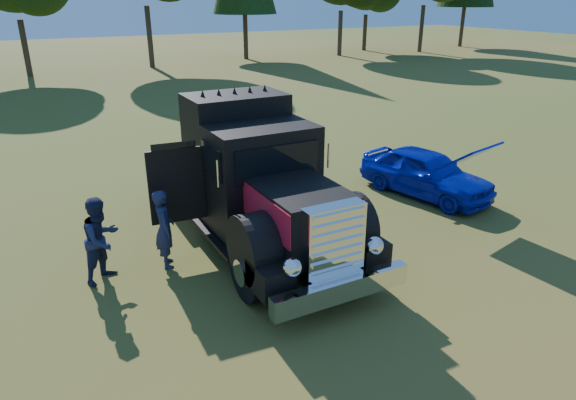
{
  "coord_description": "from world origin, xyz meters",
  "views": [
    {
      "loc": [
        -5.15,
        -7.87,
        4.96
      ],
      "look_at": [
        -0.75,
        0.39,
        1.18
      ],
      "focal_mm": 32.0,
      "sensor_mm": 36.0,
      "label": 1
    }
  ],
  "objects_px": {
    "diamond_t_truck": "(254,184)",
    "spectator_near": "(165,229)",
    "hotrod_coupe": "(426,172)",
    "spectator_far": "(102,239)"
  },
  "relations": [
    {
      "from": "diamond_t_truck",
      "to": "spectator_near",
      "type": "bearing_deg",
      "value": -173.51
    },
    {
      "from": "diamond_t_truck",
      "to": "spectator_near",
      "type": "distance_m",
      "value": 2.06
    },
    {
      "from": "hotrod_coupe",
      "to": "spectator_near",
      "type": "distance_m",
      "value": 7.05
    },
    {
      "from": "diamond_t_truck",
      "to": "hotrod_coupe",
      "type": "relative_size",
      "value": 1.72
    },
    {
      "from": "spectator_near",
      "to": "spectator_far",
      "type": "xyz_separation_m",
      "value": [
        -1.15,
        0.03,
        0.03
      ]
    },
    {
      "from": "diamond_t_truck",
      "to": "spectator_far",
      "type": "relative_size",
      "value": 4.42
    },
    {
      "from": "diamond_t_truck",
      "to": "spectator_near",
      "type": "xyz_separation_m",
      "value": [
        -1.98,
        -0.23,
        -0.5
      ]
    },
    {
      "from": "hotrod_coupe",
      "to": "spectator_far",
      "type": "distance_m",
      "value": 8.2
    },
    {
      "from": "hotrod_coupe",
      "to": "spectator_near",
      "type": "relative_size",
      "value": 2.66
    },
    {
      "from": "hotrod_coupe",
      "to": "spectator_near",
      "type": "height_order",
      "value": "hotrod_coupe"
    }
  ]
}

